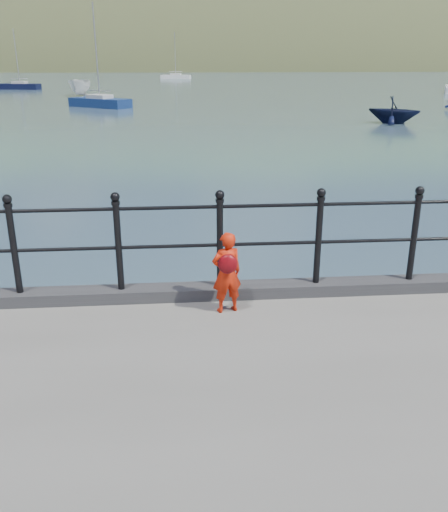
{
  "coord_description": "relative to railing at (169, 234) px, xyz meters",
  "views": [
    {
      "loc": [
        0.12,
        -6.26,
        3.78
      ],
      "look_at": [
        0.64,
        -0.2,
        1.55
      ],
      "focal_mm": 38.0,
      "sensor_mm": 36.0,
      "label": 1
    }
  ],
  "objects": [
    {
      "name": "ground",
      "position": [
        -0.0,
        0.15,
        -1.82
      ],
      "size": [
        600.0,
        600.0,
        0.0
      ],
      "primitive_type": "plane",
      "color": "#2D4251",
      "rests_on": "ground"
    },
    {
      "name": "child",
      "position": [
        0.64,
        -0.42,
        -0.33
      ],
      "size": [
        0.4,
        0.34,
        0.96
      ],
      "rotation": [
        0.0,
        0.0,
        3.41
      ],
      "color": "red",
      "rests_on": "quay"
    },
    {
      "name": "sailboat_port",
      "position": [
        -6.01,
        40.06,
        -1.48
      ],
      "size": [
        5.4,
        4.72,
        8.0
      ],
      "rotation": [
        0.0,
        0.0,
        -0.66
      ],
      "color": "navy",
      "rests_on": "ground"
    },
    {
      "name": "launch_navy",
      "position": [
        13.33,
        26.76,
        -1.02
      ],
      "size": [
        4.02,
        3.91,
        1.62
      ],
      "primitive_type": "imported",
      "rotation": [
        0.0,
        0.0,
        0.98
      ],
      "color": "black",
      "rests_on": "ground"
    },
    {
      "name": "kerb",
      "position": [
        -0.0,
        -0.0,
        -0.75
      ],
      "size": [
        60.0,
        0.3,
        0.15
      ],
      "primitive_type": "cube",
      "color": "#28282B",
      "rests_on": "quay"
    },
    {
      "name": "launch_white",
      "position": [
        -9.8,
        54.29,
        -0.95
      ],
      "size": [
        2.26,
        4.7,
        1.75
      ],
      "primitive_type": "imported",
      "rotation": [
        0.0,
        0.0,
        -0.13
      ],
      "color": "white",
      "rests_on": "ground"
    },
    {
      "name": "railing",
      "position": [
        0.0,
        0.0,
        0.0
      ],
      "size": [
        18.11,
        0.11,
        1.2
      ],
      "color": "black",
      "rests_on": "kerb"
    },
    {
      "name": "far_shore",
      "position": [
        38.34,
        239.56,
        -24.39
      ],
      "size": [
        830.0,
        200.0,
        156.0
      ],
      "color": "#333A21",
      "rests_on": "ground"
    },
    {
      "name": "sailboat_deep",
      "position": [
        0.26,
        102.5,
        -1.48
      ],
      "size": [
        5.85,
        2.79,
        8.41
      ],
      "rotation": [
        0.0,
        0.0,
        -0.2
      ],
      "color": "white",
      "rests_on": "ground"
    },
    {
      "name": "sailboat_left",
      "position": [
        -19.51,
        67.71,
        -1.48
      ],
      "size": [
        5.29,
        2.76,
        7.34
      ],
      "rotation": [
        0.0,
        0.0,
        -0.25
      ],
      "color": "black",
      "rests_on": "ground"
    }
  ]
}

